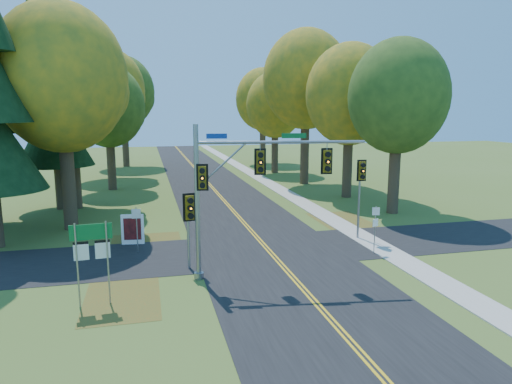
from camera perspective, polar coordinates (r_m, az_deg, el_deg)
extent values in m
plane|color=#485F21|center=(23.55, 2.73, -8.58)|extent=(160.00, 160.00, 0.00)
cube|color=black|center=(23.55, 2.73, -8.56)|extent=(8.00, 160.00, 0.02)
cube|color=black|center=(25.38, 1.46, -7.17)|extent=(60.00, 6.00, 0.02)
cube|color=gold|center=(23.52, 2.50, -8.54)|extent=(0.10, 160.00, 0.01)
cube|color=gold|center=(23.57, 2.97, -8.50)|extent=(0.10, 160.00, 0.01)
cube|color=#9E998E|center=(25.90, 16.12, -7.16)|extent=(1.60, 160.00, 0.06)
cube|color=brown|center=(26.49, -13.52, -6.71)|extent=(4.00, 6.00, 0.00)
cube|color=brown|center=(31.30, 11.65, -4.05)|extent=(3.50, 8.00, 0.00)
cube|color=brown|center=(19.91, -16.35, -12.55)|extent=(3.00, 5.00, 0.00)
cylinder|color=#38281C|center=(31.36, -22.44, 1.69)|extent=(0.86, 0.86, 6.75)
ellipsoid|color=#C38E1A|center=(31.15, -23.22, 13.00)|extent=(8.00, 8.00, 9.20)
sphere|color=#C38E1A|center=(32.09, -19.89, 11.66)|extent=(4.80, 4.80, 4.80)
sphere|color=#C38E1A|center=(30.68, -26.23, 14.34)|extent=(4.40, 4.40, 4.40)
cylinder|color=#38281C|center=(35.27, 16.89, 2.32)|extent=(0.83, 0.83, 6.08)
ellipsoid|color=#496820|center=(35.00, 17.36, 11.37)|extent=(7.20, 7.20, 8.28)
sphere|color=#496820|center=(36.66, 18.39, 10.10)|extent=(4.32, 4.32, 4.32)
sphere|color=#496820|center=(33.78, 16.18, 12.71)|extent=(3.96, 3.96, 3.96)
cylinder|color=#38281C|center=(38.19, -21.83, 3.61)|extent=(0.89, 0.89, 7.42)
ellipsoid|color=#C38E1A|center=(38.11, -22.51, 13.70)|extent=(8.60, 8.60, 9.89)
sphere|color=#C38E1A|center=(39.13, -19.59, 12.50)|extent=(5.16, 5.16, 5.16)
sphere|color=#C38E1A|center=(37.59, -25.14, 14.90)|extent=(4.73, 4.73, 4.73)
cylinder|color=#38281C|center=(40.96, 11.36, 3.73)|extent=(0.84, 0.84, 6.30)
ellipsoid|color=#C38E1A|center=(40.75, 11.65, 11.88)|extent=(7.60, 7.60, 8.74)
sphere|color=#C38E1A|center=(42.42, 12.84, 10.72)|extent=(4.56, 4.56, 4.56)
sphere|color=#C38E1A|center=(39.54, 10.38, 13.08)|extent=(4.18, 4.18, 4.18)
cylinder|color=#38281C|center=(46.16, -17.65, 3.73)|extent=(0.81, 0.81, 5.62)
ellipsoid|color=#496820|center=(45.92, -18.00, 10.18)|extent=(6.80, 6.80, 7.82)
sphere|color=#496820|center=(46.86, -16.18, 9.42)|extent=(4.08, 4.08, 4.08)
sphere|color=#496820|center=(45.36, -19.63, 10.95)|extent=(3.74, 3.74, 3.74)
cylinder|color=#38281C|center=(47.95, 6.11, 5.58)|extent=(0.90, 0.90, 7.65)
ellipsoid|color=#C38E1A|center=(47.91, 6.27, 13.84)|extent=(8.80, 8.80, 10.12)
sphere|color=#C38E1A|center=(49.71, 7.67, 12.65)|extent=(5.28, 5.28, 5.28)
sphere|color=#C38E1A|center=(46.65, 4.82, 15.05)|extent=(4.84, 4.84, 4.84)
cylinder|color=#38281C|center=(54.79, -17.71, 5.36)|extent=(0.87, 0.87, 6.98)
ellipsoid|color=#C38E1A|center=(54.69, -18.08, 12.01)|extent=(8.20, 8.20, 9.43)
sphere|color=#C38E1A|center=(55.80, -16.23, 11.21)|extent=(4.92, 4.92, 4.92)
sphere|color=#C38E1A|center=(54.03, -19.74, 12.81)|extent=(4.51, 4.51, 4.51)
cylinder|color=#38281C|center=(56.57, 2.37, 5.38)|extent=(0.82, 0.82, 5.85)
ellipsoid|color=#C38E1A|center=(56.39, 2.41, 10.84)|extent=(7.00, 7.00, 8.05)
sphere|color=#C38E1A|center=(57.79, 3.47, 10.11)|extent=(4.20, 4.20, 4.20)
sphere|color=#C38E1A|center=(55.40, 1.37, 11.58)|extent=(3.85, 3.85, 3.85)
cylinder|color=#38281C|center=(65.57, -16.03, 6.24)|extent=(0.88, 0.88, 7.20)
ellipsoid|color=#496820|center=(65.51, -16.31, 11.95)|extent=(8.40, 8.40, 9.66)
sphere|color=#496820|center=(66.69, -14.76, 11.26)|extent=(5.04, 5.04, 5.04)
sphere|color=#496820|center=(64.79, -17.71, 12.65)|extent=(4.62, 4.62, 4.62)
cylinder|color=#38281C|center=(67.16, 0.84, 6.42)|extent=(0.85, 0.85, 6.53)
ellipsoid|color=#C38E1A|center=(67.04, 0.85, 11.53)|extent=(7.80, 7.80, 8.97)
sphere|color=#C38E1A|center=(68.56, 1.88, 10.84)|extent=(4.68, 4.68, 4.68)
sphere|color=#C38E1A|center=(65.98, -0.15, 12.24)|extent=(4.29, 4.29, 4.29)
cylinder|color=#38281C|center=(38.43, -23.45, 0.52)|extent=(0.50, 0.50, 3.42)
cone|color=black|center=(38.02, -23.92, 7.13)|extent=(5.60, 5.60, 5.45)
cone|color=black|center=(38.07, -24.34, 12.98)|extent=(4.57, 4.57, 5.45)
cone|color=black|center=(38.53, -24.78, 18.76)|extent=(3.55, 3.55, 5.45)
cylinder|color=gray|center=(20.33, -7.34, -1.46)|extent=(0.22, 0.22, 6.98)
cylinder|color=gray|center=(21.25, -7.14, -10.33)|extent=(0.44, 0.44, 0.30)
cylinder|color=gray|center=(20.19, 3.22, 6.24)|extent=(7.42, 1.21, 0.14)
cylinder|color=gray|center=(20.06, -4.31, 3.34)|extent=(2.24, 0.41, 2.06)
cylinder|color=gray|center=(20.08, 0.52, 5.72)|extent=(0.04, 0.04, 0.36)
cube|color=#72590C|center=(20.14, 0.52, 3.80)|extent=(0.38, 0.34, 1.00)
cube|color=black|center=(20.14, 0.52, 3.80)|extent=(0.52, 0.10, 1.18)
sphere|color=orange|center=(19.92, 0.59, 3.73)|extent=(0.18, 0.18, 0.18)
cylinder|color=black|center=(19.88, 0.59, 4.64)|extent=(0.26, 0.19, 0.24)
cylinder|color=black|center=(19.92, 0.59, 3.73)|extent=(0.26, 0.19, 0.24)
cylinder|color=black|center=(19.95, 0.59, 2.82)|extent=(0.26, 0.19, 0.24)
cylinder|color=gray|center=(20.60, 8.87, 5.71)|extent=(0.04, 0.04, 0.36)
cube|color=#72590C|center=(20.67, 8.82, 3.84)|extent=(0.38, 0.34, 1.00)
cube|color=black|center=(20.67, 8.82, 3.84)|extent=(0.52, 0.10, 1.18)
sphere|color=orange|center=(20.44, 8.98, 3.77)|extent=(0.18, 0.18, 0.18)
cylinder|color=black|center=(20.41, 9.00, 4.66)|extent=(0.26, 0.19, 0.24)
cylinder|color=black|center=(20.44, 8.98, 3.77)|extent=(0.26, 0.19, 0.24)
cylinder|color=black|center=(20.48, 8.95, 2.88)|extent=(0.26, 0.19, 0.24)
cube|color=#72590C|center=(19.97, -6.72, 1.83)|extent=(0.38, 0.34, 1.00)
cube|color=black|center=(19.97, -6.72, 1.83)|extent=(0.52, 0.10, 1.18)
sphere|color=orange|center=(19.75, -6.73, 1.74)|extent=(0.18, 0.18, 0.18)
cylinder|color=black|center=(19.70, -6.75, 2.65)|extent=(0.26, 0.19, 0.24)
cylinder|color=black|center=(19.75, -6.73, 1.74)|extent=(0.26, 0.19, 0.24)
cylinder|color=black|center=(19.80, -6.71, 0.82)|extent=(0.26, 0.19, 0.24)
cube|color=navy|center=(19.94, -4.94, 6.98)|extent=(0.89, 0.17, 0.22)
cube|color=#0C5926|center=(20.26, 4.77, 7.03)|extent=(1.09, 0.20, 0.22)
cylinder|color=gray|center=(27.66, 12.75, -1.00)|extent=(0.13, 0.13, 4.67)
cube|color=#72590C|center=(27.16, 13.05, 2.64)|extent=(0.40, 0.36, 1.06)
cube|color=black|center=(27.16, 13.05, 2.64)|extent=(0.55, 0.11, 1.25)
sphere|color=orange|center=(26.93, 13.22, 2.58)|extent=(0.19, 0.19, 0.19)
cylinder|color=black|center=(26.89, 13.25, 3.29)|extent=(0.28, 0.20, 0.25)
cylinder|color=black|center=(26.93, 13.22, 2.58)|extent=(0.28, 0.20, 0.25)
cylinder|color=black|center=(26.97, 13.19, 1.86)|extent=(0.28, 0.20, 0.25)
cylinder|color=#919499|center=(22.15, -8.46, -4.95)|extent=(0.14, 0.14, 3.65)
cube|color=#72590C|center=(21.62, -8.37, -1.90)|extent=(0.44, 0.40, 1.14)
cube|color=black|center=(21.62, -8.37, -1.90)|extent=(0.59, 0.14, 1.35)
sphere|color=orange|center=(21.37, -8.18, -2.03)|extent=(0.21, 0.21, 0.21)
cylinder|color=black|center=(21.30, -8.21, -1.07)|extent=(0.30, 0.23, 0.27)
cylinder|color=black|center=(21.37, -8.18, -2.03)|extent=(0.30, 0.23, 0.27)
cylinder|color=black|center=(21.45, -8.16, -2.99)|extent=(0.30, 0.23, 0.27)
cylinder|color=gray|center=(18.98, -21.43, -8.58)|extent=(0.07, 0.07, 3.36)
cylinder|color=gray|center=(18.94, -18.01, -8.42)|extent=(0.07, 0.07, 3.36)
cube|color=#0D5D27|center=(18.63, -19.96, -4.71)|extent=(1.57, 0.17, 0.62)
cube|color=silver|center=(18.63, -19.96, -4.71)|extent=(1.34, 0.11, 0.09)
cube|color=silver|center=(18.86, -21.01, -7.07)|extent=(0.56, 0.09, 0.62)
cube|color=black|center=(18.76, -21.08, -5.99)|extent=(0.56, 0.05, 0.11)
cube|color=silver|center=(18.83, -18.61, -6.95)|extent=(0.56, 0.09, 0.62)
cube|color=black|center=(18.72, -18.68, -5.87)|extent=(0.56, 0.05, 0.11)
cube|color=white|center=(27.04, -15.16, -4.54)|extent=(1.27, 0.34, 1.74)
cube|color=maroon|center=(26.94, -15.20, -4.49)|extent=(0.96, 0.15, 1.26)
cube|color=white|center=(27.31, -16.10, -6.02)|extent=(0.09, 0.09, 0.29)
cube|color=white|center=(27.16, -14.07, -6.02)|extent=(0.09, 0.09, 0.29)
cylinder|color=gray|center=(27.10, 14.68, -3.99)|extent=(0.05, 0.05, 2.20)
cube|color=silver|center=(26.90, 14.77, -2.35)|extent=(0.41, 0.14, 0.45)
cylinder|color=gray|center=(25.18, 14.60, -5.32)|extent=(0.04, 0.04, 1.98)
cube|color=white|center=(24.99, 14.70, -3.74)|extent=(0.37, 0.15, 0.40)
cylinder|color=gray|center=(25.34, -14.65, -4.63)|extent=(0.06, 0.06, 2.48)
cube|color=silver|center=(25.11, -14.75, -2.65)|extent=(0.47, 0.06, 0.51)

